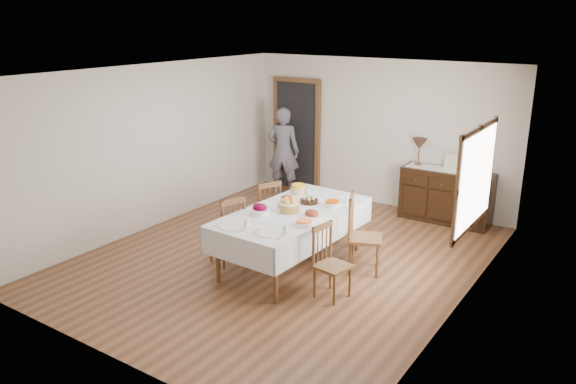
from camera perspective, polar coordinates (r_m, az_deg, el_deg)
The scene contains 26 objects.
ground at distance 8.06m, azimuth -0.40°, elevation -6.63°, with size 6.00×6.00×0.00m, color brown.
room_shell at distance 7.96m, azimuth 0.42°, elevation 5.50°, with size 5.02×6.02×2.65m.
dining_table at distance 7.55m, azimuth 0.44°, elevation -2.59°, with size 1.28×2.37×0.80m.
chair_left_near at distance 7.73m, azimuth -6.07°, elevation -3.87°, with size 0.51×0.51×0.97m.
chair_left_far at distance 8.44m, azimuth -2.27°, elevation -1.93°, with size 0.54×0.54×0.97m.
chair_right_near at distance 6.84m, azimuth 4.25°, elevation -7.02°, with size 0.43×0.43×0.91m.
chair_right_far at distance 7.52m, azimuth 7.44°, elevation -4.20°, with size 0.57×0.57×1.06m.
sideboard at distance 9.65m, azimuth 15.76°, elevation -0.39°, with size 1.47×0.54×0.88m.
person at distance 10.67m, azimuth -0.48°, elevation 4.46°, with size 0.56×0.36×1.79m, color #555561.
bread_basket at distance 7.48m, azimuth 0.02°, elevation -1.42°, with size 0.29×0.29×0.18m.
egg_basket at distance 7.83m, azimuth 2.14°, elevation -0.87°, with size 0.25×0.25×0.11m.
ham_platter_a at distance 7.88m, azimuth -0.09°, elevation -0.77°, with size 0.29×0.29×0.11m.
ham_platter_b at distance 7.31m, azimuth 2.43°, elevation -2.27°, with size 0.31×0.31×0.11m.
beet_bowl at distance 7.38m, azimuth -2.88°, elevation -1.82°, with size 0.26×0.26×0.15m.
carrot_bowl at distance 7.70m, azimuth 4.52°, elevation -1.17°, with size 0.21×0.21×0.09m.
pineapple_bowl at distance 8.22m, azimuth 1.07°, elevation 0.28°, with size 0.23×0.23×0.14m.
casserole_dish at distance 6.98m, azimuth 1.67°, elevation -3.18°, with size 0.23×0.23×0.08m.
butter_dish at distance 7.44m, azimuth -0.55°, elevation -1.85°, with size 0.14×0.10×0.07m.
setting_left at distance 6.97m, azimuth -5.41°, elevation -3.41°, with size 0.42×0.31×0.10m.
setting_right at distance 6.73m, azimuth -1.49°, elevation -4.10°, with size 0.42×0.31×0.10m.
glass_far_a at distance 8.17m, azimuth 2.07°, elevation 0.05°, with size 0.06×0.06×0.11m.
glass_far_b at distance 7.86m, azimuth 6.09°, elevation -0.79°, with size 0.07×0.07×0.09m.
runner at distance 9.54m, azimuth 15.82°, elevation 2.20°, with size 1.30×0.35×0.01m.
table_lamp at distance 9.65m, azimuth 13.21°, elevation 4.70°, with size 0.26×0.26×0.46m.
picture_frame at distance 9.42m, azimuth 16.24°, elevation 2.82°, with size 0.22×0.08×0.28m.
deco_bowl at distance 9.38m, azimuth 18.74°, elevation 1.83°, with size 0.20×0.20×0.06m.
Camera 1 is at (4.14, -6.09, 3.28)m, focal length 35.00 mm.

